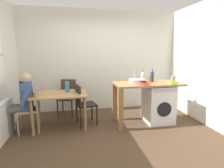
% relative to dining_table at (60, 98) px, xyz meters
% --- Properties ---
extents(ground_plane, '(5.46, 5.46, 0.00)m').
position_rel_dining_table_xyz_m(ground_plane, '(1.03, -0.62, -0.64)').
color(ground_plane, '#4C3826').
extents(wall_back, '(4.60, 0.10, 2.70)m').
position_rel_dining_table_xyz_m(wall_back, '(1.03, 1.13, 0.71)').
color(wall_back, silver).
rests_on(wall_back, ground_plane).
extents(wall_counter_side, '(0.10, 3.80, 2.70)m').
position_rel_dining_table_xyz_m(wall_counter_side, '(3.18, -0.62, 0.71)').
color(wall_counter_side, silver).
rests_on(wall_counter_side, ground_plane).
extents(radiator, '(0.10, 0.80, 0.70)m').
position_rel_dining_table_xyz_m(radiator, '(-0.99, -0.32, -0.29)').
color(radiator, white).
rests_on(radiator, ground_plane).
extents(dining_table, '(1.10, 0.76, 0.74)m').
position_rel_dining_table_xyz_m(dining_table, '(0.00, 0.00, 0.00)').
color(dining_table, tan).
rests_on(dining_table, ground_plane).
extents(chair_person_seat, '(0.46, 0.46, 0.90)m').
position_rel_dining_table_xyz_m(chair_person_seat, '(-0.55, -0.09, -0.14)').
color(chair_person_seat, gray).
rests_on(chair_person_seat, ground_plane).
extents(chair_opposite, '(0.48, 0.48, 0.90)m').
position_rel_dining_table_xyz_m(chair_opposite, '(0.48, 0.03, -0.14)').
color(chair_opposite, black).
rests_on(chair_opposite, ground_plane).
extents(chair_spare_by_wall, '(0.49, 0.49, 0.90)m').
position_rel_dining_table_xyz_m(chair_spare_by_wall, '(0.12, 0.77, -0.14)').
color(chair_spare_by_wall, '#4C3323').
rests_on(chair_spare_by_wall, ground_plane).
extents(seated_person, '(0.53, 0.53, 1.20)m').
position_rel_dining_table_xyz_m(seated_person, '(-0.71, -0.11, 0.03)').
color(seated_person, '#595651').
rests_on(seated_person, ground_plane).
extents(kitchen_counter, '(1.50, 0.68, 0.92)m').
position_rel_dining_table_xyz_m(kitchen_counter, '(1.70, -0.13, 0.12)').
color(kitchen_counter, '#9E7042').
rests_on(kitchen_counter, ground_plane).
extents(washing_machine, '(0.60, 0.61, 0.86)m').
position_rel_dining_table_xyz_m(washing_machine, '(2.17, -0.13, -0.21)').
color(washing_machine, silver).
rests_on(washing_machine, ground_plane).
extents(sink_basin, '(0.38, 0.38, 0.09)m').
position_rel_dining_table_xyz_m(sink_basin, '(1.65, -0.13, 0.32)').
color(sink_basin, '#9EA0A5').
rests_on(sink_basin, kitchen_counter).
extents(tap, '(0.02, 0.02, 0.28)m').
position_rel_dining_table_xyz_m(tap, '(1.65, 0.05, 0.42)').
color(tap, '#B2B2B7').
rests_on(tap, kitchen_counter).
extents(bottle_tall_green, '(0.07, 0.07, 0.25)m').
position_rel_dining_table_xyz_m(bottle_tall_green, '(1.87, 0.11, 0.39)').
color(bottle_tall_green, silver).
rests_on(bottle_tall_green, kitchen_counter).
extents(bottle_squat_brown, '(0.06, 0.06, 0.22)m').
position_rel_dining_table_xyz_m(bottle_squat_brown, '(1.99, -0.05, 0.38)').
color(bottle_squat_brown, brown).
rests_on(bottle_squat_brown, kitchen_counter).
extents(bottle_clear_small, '(0.07, 0.07, 0.30)m').
position_rel_dining_table_xyz_m(bottle_clear_small, '(2.07, 0.03, 0.41)').
color(bottle_clear_small, navy).
rests_on(bottle_clear_small, kitchen_counter).
extents(mixing_bowl, '(0.22, 0.22, 0.06)m').
position_rel_dining_table_xyz_m(mixing_bowl, '(1.72, -0.33, 0.31)').
color(mixing_bowl, '#D84C38').
rests_on(mixing_bowl, kitchen_counter).
extents(utensil_crock, '(0.11, 0.11, 0.30)m').
position_rel_dining_table_xyz_m(utensil_crock, '(2.54, -0.08, 0.35)').
color(utensil_crock, gray).
rests_on(utensil_crock, kitchen_counter).
extents(colander, '(0.20, 0.20, 0.06)m').
position_rel_dining_table_xyz_m(colander, '(2.36, -0.35, 0.31)').
color(colander, '#A8C63D').
rests_on(colander, kitchen_counter).
extents(vase, '(0.09, 0.09, 0.23)m').
position_rel_dining_table_xyz_m(vase, '(0.15, 0.10, 0.21)').
color(vase, teal).
rests_on(vase, dining_table).
extents(scissors, '(0.15, 0.06, 0.01)m').
position_rel_dining_table_xyz_m(scissors, '(1.86, -0.23, 0.28)').
color(scissors, '#B2B2B7').
rests_on(scissors, kitchen_counter).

